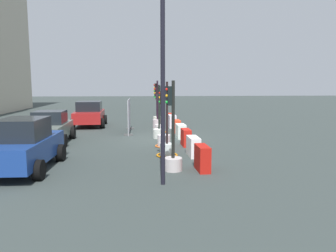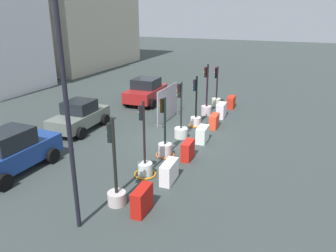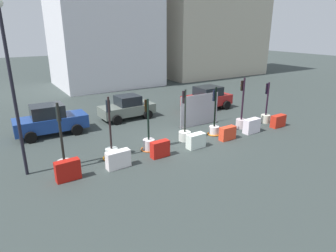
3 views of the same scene
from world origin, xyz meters
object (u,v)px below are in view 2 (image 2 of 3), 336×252
object	(u,v)px
construction_barrier_5	(221,110)
traffic_light_6	(216,98)
construction_barrier_6	(231,102)
street_lamp_post	(65,88)
traffic_light_4	(196,118)
construction_barrier_0	(142,200)
traffic_light_2	(165,146)
construction_barrier_4	(214,121)
traffic_light_3	(181,128)
construction_barrier_3	(202,134)
car_blue_estate	(12,152)
car_grey_saloon	(80,116)
traffic_light_1	(145,164)
construction_barrier_2	(188,150)
car_red_compact	(146,91)
traffic_light_5	(206,105)
construction_barrier_1	(169,172)
traffic_light_0	(116,187)

from	to	relation	value
construction_barrier_5	traffic_light_6	bearing A→B (deg)	22.01
construction_barrier_6	street_lamp_post	xyz separation A→B (m)	(-14.90, 1.55, 4.04)
traffic_light_4	construction_barrier_0	size ratio (longest dim) A/B	2.80
traffic_light_2	traffic_light_4	bearing A→B (deg)	-0.48
construction_barrier_4	traffic_light_3	bearing A→B (deg)	150.64
construction_barrier_3	street_lamp_post	bearing A→B (deg)	169.47
traffic_light_2	construction_barrier_5	xyz separation A→B (m)	(6.66, -1.02, -0.04)
traffic_light_4	car_blue_estate	xyz separation A→B (m)	(-8.39, 5.22, 0.43)
traffic_light_4	car_grey_saloon	world-z (taller)	traffic_light_4
traffic_light_1	construction_barrier_4	size ratio (longest dim) A/B	3.04
construction_barrier_3	construction_barrier_2	bearing A→B (deg)	179.78
traffic_light_1	construction_barrier_4	distance (m)	6.75
construction_barrier_2	car_blue_estate	world-z (taller)	car_blue_estate
construction_barrier_0	construction_barrier_5	xyz separation A→B (m)	(11.13, 0.06, -0.00)
car_grey_saloon	construction_barrier_6	bearing A→B (deg)	-42.36
traffic_light_6	construction_barrier_2	bearing A→B (deg)	-173.39
construction_barrier_4	construction_barrier_5	world-z (taller)	construction_barrier_5
traffic_light_3	car_blue_estate	size ratio (longest dim) A/B	0.71
traffic_light_3	traffic_light_4	world-z (taller)	traffic_light_3
construction_barrier_5	car_grey_saloon	world-z (taller)	car_grey_saloon
car_red_compact	construction_barrier_6	bearing A→B (deg)	-79.36
traffic_light_3	traffic_light_5	size ratio (longest dim) A/B	0.92
construction_barrier_1	traffic_light_1	bearing A→B (deg)	84.11
traffic_light_1	traffic_light_4	bearing A→B (deg)	-0.35
construction_barrier_5	car_red_compact	distance (m)	5.99
traffic_light_5	construction_barrier_4	world-z (taller)	traffic_light_5
traffic_light_5	construction_barrier_4	bearing A→B (deg)	-153.10
traffic_light_2	car_blue_estate	distance (m)	6.51
traffic_light_5	construction_barrier_6	bearing A→B (deg)	-27.03
traffic_light_4	car_red_compact	world-z (taller)	traffic_light_4
traffic_light_3	construction_barrier_1	distance (m)	4.76
construction_barrier_4	car_grey_saloon	world-z (taller)	car_grey_saloon
construction_barrier_2	car_grey_saloon	xyz separation A→B (m)	(1.34, 6.89, 0.38)
construction_barrier_3	construction_barrier_5	distance (m)	4.36
construction_barrier_6	construction_barrier_5	bearing A→B (deg)	177.15
construction_barrier_0	construction_barrier_6	bearing A→B (deg)	-0.25
traffic_light_2	construction_barrier_0	xyz separation A→B (m)	(-4.47, -1.08, -0.04)
traffic_light_1	construction_barrier_1	world-z (taller)	traffic_light_1
car_grey_saloon	traffic_light_4	bearing A→B (deg)	-62.12
traffic_light_6	car_blue_estate	bearing A→B (deg)	157.89
traffic_light_5	car_red_compact	xyz separation A→B (m)	(1.10, 4.83, 0.26)
construction_barrier_0	traffic_light_2	bearing A→B (deg)	13.54
construction_barrier_4	traffic_light_6	bearing A→B (deg)	13.28
traffic_light_5	car_blue_estate	xyz separation A→B (m)	(-10.68, 5.19, 0.27)
traffic_light_6	traffic_light_0	bearing A→B (deg)	179.85
construction_barrier_3	traffic_light_2	bearing A→B (deg)	154.10
traffic_light_0	traffic_light_3	world-z (taller)	traffic_light_0
traffic_light_6	construction_barrier_6	distance (m)	1.08
traffic_light_6	construction_barrier_0	bearing A→B (deg)	-175.73
construction_barrier_0	construction_barrier_5	bearing A→B (deg)	0.29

